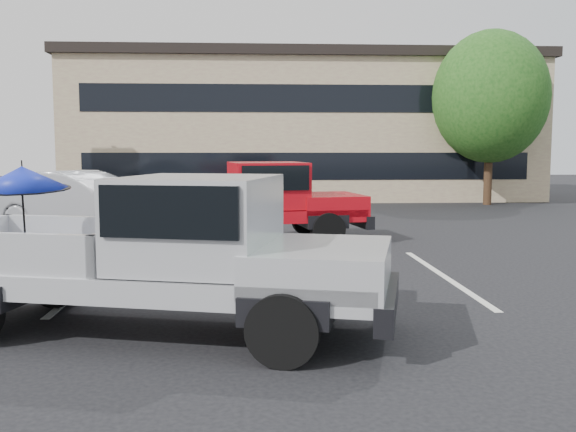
% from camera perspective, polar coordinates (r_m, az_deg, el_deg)
% --- Properties ---
extents(ground, '(90.00, 90.00, 0.00)m').
position_cam_1_polar(ground, '(9.03, -1.15, -8.07)').
color(ground, black).
rests_on(ground, ground).
extents(stripe_left, '(0.12, 5.00, 0.01)m').
position_cam_1_polar(stripe_left, '(11.30, -17.01, -5.46)').
color(stripe_left, silver).
rests_on(stripe_left, ground).
extents(stripe_right, '(0.12, 5.00, 0.01)m').
position_cam_1_polar(stripe_right, '(11.47, 13.67, -5.20)').
color(stripe_right, silver).
rests_on(stripe_right, ground).
extents(motel_building, '(20.40, 8.40, 6.30)m').
position_cam_1_polar(motel_building, '(29.85, 1.17, 7.92)').
color(motel_building, tan).
rests_on(motel_building, ground).
extents(tree_right, '(4.46, 4.46, 6.78)m').
position_cam_1_polar(tree_right, '(26.53, 17.56, 10.06)').
color(tree_right, '#332114').
rests_on(tree_right, ground).
extents(tree_back, '(4.68, 4.68, 7.11)m').
position_cam_1_polar(tree_back, '(33.44, 7.71, 9.73)').
color(tree_back, '#332114').
rests_on(tree_back, ground).
extents(silver_pickup, '(6.00, 3.31, 2.06)m').
position_cam_1_polar(silver_pickup, '(7.68, -9.65, -2.66)').
color(silver_pickup, black).
rests_on(silver_pickup, ground).
extents(red_pickup, '(5.97, 2.89, 1.88)m').
position_cam_1_polar(red_pickup, '(15.02, -2.46, 1.53)').
color(red_pickup, black).
rests_on(red_pickup, ground).
extents(silver_sedan, '(5.19, 3.57, 1.62)m').
position_cam_1_polar(silver_sedan, '(17.67, -17.76, 1.20)').
color(silver_sedan, '#9E9FA4').
rests_on(silver_sedan, ground).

